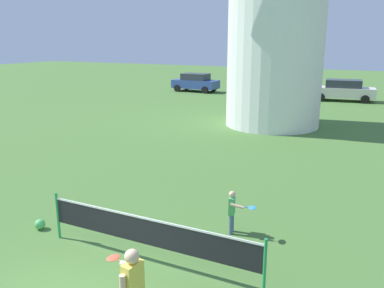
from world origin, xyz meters
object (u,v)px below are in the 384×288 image
(tennis_net, at_px, (148,232))
(parked_car_blue, at_px, (195,82))
(player_near, at_px, (132,288))
(parked_car_cream, at_px, (343,90))
(stray_ball, at_px, (40,224))
(player_far, at_px, (233,209))
(parked_car_mustard, at_px, (261,85))

(tennis_net, distance_m, parked_car_blue, 27.88)
(tennis_net, relative_size, player_near, 3.31)
(tennis_net, bearing_deg, parked_car_cream, 87.94)
(stray_ball, height_order, parked_car_cream, parked_car_cream)
(player_far, distance_m, parked_car_blue, 26.56)
(tennis_net, bearing_deg, player_far, 61.53)
(player_near, bearing_deg, parked_car_cream, 90.01)
(tennis_net, bearing_deg, stray_ball, 177.91)
(player_near, bearing_deg, parked_car_blue, 113.99)
(player_near, distance_m, stray_ball, 4.58)
(tennis_net, xyz_separation_m, player_far, (1.07, 1.98, -0.09))
(player_far, xyz_separation_m, parked_car_blue, (-12.34, 23.52, 0.21))
(player_far, height_order, parked_car_mustard, parked_car_mustard)
(tennis_net, height_order, stray_ball, tennis_net)
(parked_car_cream, bearing_deg, parked_car_blue, 179.11)
(tennis_net, relative_size, stray_ball, 19.45)
(player_near, bearing_deg, parked_car_mustard, 103.00)
(player_near, xyz_separation_m, stray_ball, (-4.06, 1.99, -0.71))
(stray_ball, xyz_separation_m, parked_car_cream, (4.06, 25.20, 0.68))
(player_near, xyz_separation_m, player_far, (0.16, 3.86, -0.24))
(player_near, bearing_deg, player_far, 87.66)
(player_near, relative_size, parked_car_blue, 0.37)
(player_near, relative_size, player_far, 1.41)
(stray_ball, bearing_deg, parked_car_cream, 80.85)
(player_near, distance_m, parked_car_blue, 29.96)
(stray_ball, relative_size, parked_car_blue, 0.06)
(stray_ball, bearing_deg, player_far, 23.86)
(player_near, height_order, parked_car_blue, parked_car_blue)
(parked_car_mustard, distance_m, parked_car_cream, 6.34)
(player_far, xyz_separation_m, parked_car_mustard, (-6.50, 23.62, 0.21))
(stray_ball, xyz_separation_m, parked_car_mustard, (-2.28, 25.49, 0.68))
(player_near, relative_size, parked_car_cream, 0.32)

